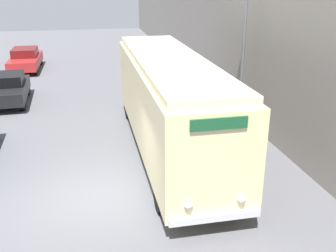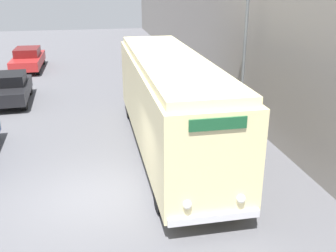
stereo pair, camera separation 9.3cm
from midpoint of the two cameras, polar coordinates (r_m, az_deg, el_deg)
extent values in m
plane|color=#56565B|center=(11.89, -11.29, -10.20)|extent=(80.00, 80.00, 0.00)
cube|color=gray|center=(21.52, 7.21, 14.27)|extent=(0.30, 60.00, 7.29)
cylinder|color=black|center=(10.89, -1.29, -10.08)|extent=(0.28, 0.91, 0.91)
cylinder|color=black|center=(11.41, 9.38, -8.82)|extent=(0.28, 0.91, 0.91)
cylinder|color=black|center=(18.00, -5.90, 2.62)|extent=(0.28, 0.91, 0.91)
cylinder|color=black|center=(18.32, 0.73, 3.06)|extent=(0.28, 0.91, 0.91)
cube|color=beige|center=(14.03, -0.02, 3.43)|extent=(2.45, 10.63, 2.79)
cube|color=#F8E8A7|center=(13.66, -0.02, 9.50)|extent=(2.25, 10.21, 0.24)
cube|color=silver|center=(9.86, 6.56, -13.04)|extent=(2.32, 0.12, 0.20)
sphere|color=white|center=(9.49, 2.67, -11.32)|extent=(0.22, 0.22, 0.22)
sphere|color=white|center=(9.87, 10.39, -10.30)|extent=(0.22, 0.22, 0.22)
cube|color=#19512D|center=(8.79, 7.12, 0.33)|extent=(1.35, 0.06, 0.28)
cylinder|color=#595E60|center=(16.34, 10.65, 9.92)|extent=(0.12, 0.12, 6.11)
cylinder|color=black|center=(20.20, -20.48, 3.11)|extent=(0.22, 0.70, 0.70)
cylinder|color=black|center=(22.78, -19.86, 5.10)|extent=(0.22, 0.70, 0.70)
cube|color=black|center=(21.51, -22.24, 4.76)|extent=(1.91, 4.15, 0.62)
cube|color=black|center=(21.47, -22.42, 6.31)|extent=(1.57, 1.90, 0.53)
cylinder|color=black|center=(27.66, -22.05, 7.39)|extent=(0.22, 0.65, 0.65)
cylinder|color=black|center=(27.41, -18.79, 7.69)|extent=(0.22, 0.65, 0.65)
cylinder|color=black|center=(30.91, -21.03, 8.80)|extent=(0.22, 0.65, 0.65)
cylinder|color=black|center=(30.68, -18.10, 9.08)|extent=(0.22, 0.65, 0.65)
cube|color=#A52323|center=(29.09, -20.05, 8.87)|extent=(1.88, 4.78, 0.62)
cube|color=#5B1313|center=(29.11, -20.16, 10.03)|extent=(1.58, 2.16, 0.54)
camera|label=1|loc=(0.05, -90.23, -0.09)|focal=42.00mm
camera|label=2|loc=(0.05, 89.77, 0.09)|focal=42.00mm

